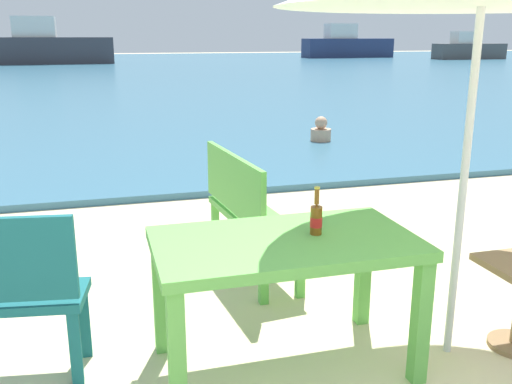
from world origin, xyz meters
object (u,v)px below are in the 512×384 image
(picnic_table_green, at_px, (285,258))
(bench_green_right, at_px, (245,206))
(beer_bottle_amber, at_px, (316,218))
(boat_fishing_trawler, at_px, (468,49))
(boat_tanker, at_px, (346,45))
(boat_barge, at_px, (46,47))
(swimmer_person, at_px, (321,131))

(picnic_table_green, relative_size, bench_green_right, 1.14)
(beer_bottle_amber, height_order, boat_fishing_trawler, boat_fishing_trawler)
(beer_bottle_amber, bearing_deg, boat_tanker, 65.44)
(boat_barge, bearing_deg, boat_tanker, 11.53)
(beer_bottle_amber, bearing_deg, picnic_table_green, -174.02)
(bench_green_right, distance_m, swimmer_person, 5.47)
(beer_bottle_amber, bearing_deg, boat_barge, 96.07)
(picnic_table_green, distance_m, boat_barge, 35.67)
(boat_barge, bearing_deg, boat_fishing_trawler, -1.60)
(picnic_table_green, distance_m, boat_tanker, 44.04)
(swimmer_person, bearing_deg, picnic_table_green, -113.66)
(swimmer_person, distance_m, boat_barge, 30.02)
(picnic_table_green, distance_m, beer_bottle_amber, 0.27)
(picnic_table_green, relative_size, boat_barge, 0.18)
(picnic_table_green, height_order, bench_green_right, bench_green_right)
(picnic_table_green, relative_size, beer_bottle_amber, 5.28)
(beer_bottle_amber, relative_size, boat_barge, 0.03)
(bench_green_right, distance_m, boat_tanker, 42.79)
(bench_green_right, relative_size, boat_tanker, 0.17)
(beer_bottle_amber, relative_size, bench_green_right, 0.22)
(picnic_table_green, distance_m, swimmer_person, 6.72)
(boat_fishing_trawler, bearing_deg, swimmer_person, -129.02)
(picnic_table_green, xyz_separation_m, beer_bottle_amber, (0.18, 0.02, 0.20))
(beer_bottle_amber, bearing_deg, boat_fishing_trawler, 53.52)
(picnic_table_green, relative_size, boat_tanker, 0.20)
(picnic_table_green, bearing_deg, bench_green_right, 84.75)
(boat_tanker, bearing_deg, beer_bottle_amber, -114.56)
(boat_tanker, bearing_deg, swimmer_person, -114.97)
(bench_green_right, bearing_deg, boat_fishing_trawler, 52.40)
(beer_bottle_amber, height_order, boat_barge, boat_barge)
(swimmer_person, relative_size, boat_fishing_trawler, 0.08)
(swimmer_person, distance_m, boat_tanker, 37.34)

